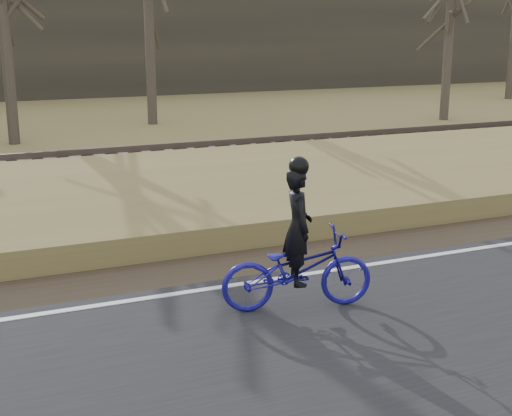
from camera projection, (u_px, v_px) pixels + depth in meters
name	position (u px, v px, depth m)	size (l,w,h in m)	color
ground	(243.00, 293.00, 10.18)	(120.00, 120.00, 0.00)	olive
road	(327.00, 367.00, 7.95)	(120.00, 6.00, 0.06)	black
edge_line	(238.00, 284.00, 10.35)	(120.00, 0.12, 0.01)	silver
shoulder	(215.00, 266.00, 11.25)	(120.00, 1.60, 0.04)	#473A2B
embankment	(163.00, 210.00, 13.87)	(120.00, 5.00, 0.44)	olive
ballast	(120.00, 173.00, 17.25)	(120.00, 3.00, 0.45)	slate
railroad	(119.00, 160.00, 17.18)	(120.00, 2.40, 0.29)	black
treeline_backdrop	(22.00, 38.00, 36.14)	(120.00, 4.00, 6.00)	#383328
cyclist	(297.00, 261.00, 9.36)	(2.12, 1.11, 2.05)	navy
bare_tree_near_left	(5.00, 27.00, 21.77)	(0.36, 0.36, 7.24)	#4A4236
bare_tree_center	(149.00, 8.00, 26.04)	(0.36, 0.36, 8.51)	#4A4236
bare_tree_right	(449.00, 32.00, 27.46)	(0.36, 0.36, 6.81)	#4A4236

